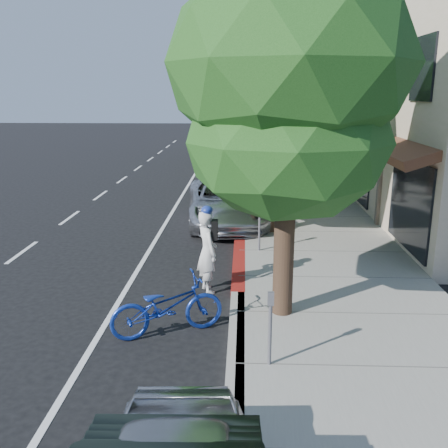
{
  "coord_description": "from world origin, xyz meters",
  "views": [
    {
      "loc": [
        0.11,
        -11.29,
        4.46
      ],
      "look_at": [
        -0.36,
        0.32,
        1.35
      ],
      "focal_mm": 40.0,
      "sensor_mm": 36.0,
      "label": 1
    }
  ],
  "objects_px": {
    "street_tree_2": "(264,93)",
    "cyclist": "(207,252)",
    "street_tree_5": "(255,92)",
    "street_tree_1": "(271,96)",
    "white_pickup": "(230,162)",
    "pedestrian": "(307,181)",
    "dark_sedan": "(224,168)",
    "dark_suv_far": "(235,148)",
    "silver_suv": "(226,202)",
    "street_tree_3": "(260,84)",
    "street_tree_4": "(257,91)",
    "bicycle": "(167,306)",
    "street_tree_0": "(290,71)"
  },
  "relations": [
    {
      "from": "street_tree_2",
      "to": "cyclist",
      "type": "relative_size",
      "value": 3.75
    },
    {
      "from": "street_tree_5",
      "to": "street_tree_1",
      "type": "bearing_deg",
      "value": -90.0
    },
    {
      "from": "white_pickup",
      "to": "pedestrian",
      "type": "xyz_separation_m",
      "value": [
        3.29,
        -6.55,
        0.2
      ]
    },
    {
      "from": "dark_sedan",
      "to": "street_tree_1",
      "type": "bearing_deg",
      "value": -80.1
    },
    {
      "from": "dark_sedan",
      "to": "dark_suv_far",
      "type": "distance_m",
      "value": 8.06
    },
    {
      "from": "street_tree_2",
      "to": "silver_suv",
      "type": "distance_m",
      "value": 5.94
    },
    {
      "from": "cyclist",
      "to": "white_pickup",
      "type": "bearing_deg",
      "value": -22.93
    },
    {
      "from": "silver_suv",
      "to": "white_pickup",
      "type": "relative_size",
      "value": 1.04
    },
    {
      "from": "street_tree_2",
      "to": "white_pickup",
      "type": "relative_size",
      "value": 1.35
    },
    {
      "from": "street_tree_2",
      "to": "dark_suv_far",
      "type": "xyz_separation_m",
      "value": [
        -1.4,
        11.5,
        -3.52
      ]
    },
    {
      "from": "dark_sedan",
      "to": "dark_suv_far",
      "type": "height_order",
      "value": "dark_suv_far"
    },
    {
      "from": "street_tree_2",
      "to": "street_tree_5",
      "type": "distance_m",
      "value": 18.0
    },
    {
      "from": "street_tree_2",
      "to": "silver_suv",
      "type": "xyz_separation_m",
      "value": [
        -1.4,
        -4.5,
        -3.62
      ]
    },
    {
      "from": "street_tree_2",
      "to": "pedestrian",
      "type": "relative_size",
      "value": 4.34
    },
    {
      "from": "street_tree_3",
      "to": "white_pickup",
      "type": "distance_m",
      "value": 4.41
    },
    {
      "from": "street_tree_4",
      "to": "bicycle",
      "type": "height_order",
      "value": "street_tree_4"
    },
    {
      "from": "bicycle",
      "to": "pedestrian",
      "type": "relative_size",
      "value": 1.32
    },
    {
      "from": "cyclist",
      "to": "dark_sedan",
      "type": "distance_m",
      "value": 14.08
    },
    {
      "from": "cyclist",
      "to": "silver_suv",
      "type": "xyz_separation_m",
      "value": [
        0.2,
        6.12,
        -0.18
      ]
    },
    {
      "from": "street_tree_1",
      "to": "street_tree_4",
      "type": "bearing_deg",
      "value": 90.0
    },
    {
      "from": "street_tree_1",
      "to": "cyclist",
      "type": "relative_size",
      "value": 3.8
    },
    {
      "from": "street_tree_2",
      "to": "dark_suv_far",
      "type": "distance_m",
      "value": 12.11
    },
    {
      "from": "street_tree_3",
      "to": "dark_suv_far",
      "type": "height_order",
      "value": "street_tree_3"
    },
    {
      "from": "silver_suv",
      "to": "street_tree_2",
      "type": "bearing_deg",
      "value": 66.9
    },
    {
      "from": "white_pickup",
      "to": "street_tree_0",
      "type": "bearing_deg",
      "value": -78.2
    },
    {
      "from": "white_pickup",
      "to": "pedestrian",
      "type": "height_order",
      "value": "pedestrian"
    },
    {
      "from": "street_tree_2",
      "to": "dark_suv_far",
      "type": "bearing_deg",
      "value": 96.94
    },
    {
      "from": "cyclist",
      "to": "white_pickup",
      "type": "relative_size",
      "value": 0.36
    },
    {
      "from": "bicycle",
      "to": "street_tree_4",
      "type": "bearing_deg",
      "value": -27.95
    },
    {
      "from": "street_tree_1",
      "to": "silver_suv",
      "type": "relative_size",
      "value": 1.31
    },
    {
      "from": "street_tree_5",
      "to": "cyclist",
      "type": "xyz_separation_m",
      "value": [
        -1.6,
        -28.62,
        -3.41
      ]
    },
    {
      "from": "street_tree_1",
      "to": "street_tree_4",
      "type": "xyz_separation_m",
      "value": [
        0.0,
        18.0,
        0.15
      ]
    },
    {
      "from": "white_pickup",
      "to": "dark_suv_far",
      "type": "distance_m",
      "value": 6.36
    },
    {
      "from": "white_pickup",
      "to": "street_tree_1",
      "type": "bearing_deg",
      "value": -75.43
    },
    {
      "from": "dark_suv_far",
      "to": "street_tree_1",
      "type": "bearing_deg",
      "value": -83.87
    },
    {
      "from": "street_tree_4",
      "to": "dark_sedan",
      "type": "relative_size",
      "value": 1.64
    },
    {
      "from": "street_tree_2",
      "to": "silver_suv",
      "type": "height_order",
      "value": "street_tree_2"
    },
    {
      "from": "street_tree_2",
      "to": "bicycle",
      "type": "bearing_deg",
      "value": -99.8
    },
    {
      "from": "street_tree_3",
      "to": "street_tree_4",
      "type": "xyz_separation_m",
      "value": [
        0.0,
        6.0,
        -0.36
      ]
    },
    {
      "from": "street_tree_3",
      "to": "white_pickup",
      "type": "bearing_deg",
      "value": -151.13
    },
    {
      "from": "cyclist",
      "to": "dark_suv_far",
      "type": "relative_size",
      "value": 0.38
    },
    {
      "from": "street_tree_4",
      "to": "dark_sedan",
      "type": "bearing_deg",
      "value": -101.72
    },
    {
      "from": "street_tree_4",
      "to": "dark_suv_far",
      "type": "relative_size",
      "value": 1.45
    },
    {
      "from": "street_tree_4",
      "to": "pedestrian",
      "type": "height_order",
      "value": "street_tree_4"
    },
    {
      "from": "street_tree_1",
      "to": "cyclist",
      "type": "height_order",
      "value": "street_tree_1"
    },
    {
      "from": "street_tree_0",
      "to": "cyclist",
      "type": "distance_m",
      "value": 4.4
    },
    {
      "from": "street_tree_1",
      "to": "street_tree_5",
      "type": "xyz_separation_m",
      "value": [
        -0.0,
        24.0,
        0.06
      ]
    },
    {
      "from": "street_tree_2",
      "to": "silver_suv",
      "type": "relative_size",
      "value": 1.29
    },
    {
      "from": "silver_suv",
      "to": "dark_suv_far",
      "type": "xyz_separation_m",
      "value": [
        0.0,
        16.0,
        0.1
      ]
    },
    {
      "from": "street_tree_0",
      "to": "dark_suv_far",
      "type": "relative_size",
      "value": 1.52
    }
  ]
}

